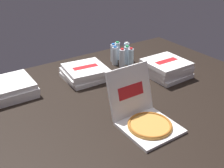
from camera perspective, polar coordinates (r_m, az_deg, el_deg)
name	(u,v)px	position (r m, az deg, el deg)	size (l,w,h in m)	color
ground_plane	(119,102)	(2.59, 1.50, -3.71)	(3.20, 2.40, 0.02)	black
open_pizza_box	(144,116)	(2.25, 6.59, -6.50)	(0.41, 0.54, 0.42)	white
pizza_stack_right_near	(11,88)	(2.83, -19.98, -0.79)	(0.43, 0.44, 0.13)	white
pizza_stack_right_mid	(85,73)	(2.98, -5.62, 2.33)	(0.47, 0.47, 0.14)	white
pizza_stack_center_near	(166,68)	(3.08, 11.10, 3.19)	(0.44, 0.44, 0.18)	white
water_bottle_0	(127,55)	(3.32, 3.07, 5.90)	(0.07, 0.07, 0.23)	silver
water_bottle_1	(113,53)	(3.38, 0.26, 6.40)	(0.07, 0.07, 0.23)	white
water_bottle_2	(117,51)	(3.45, 1.09, 6.79)	(0.07, 0.07, 0.23)	silver
water_bottle_3	(115,56)	(3.30, 0.60, 5.81)	(0.07, 0.07, 0.23)	white
water_bottle_4	(126,52)	(3.43, 2.99, 6.66)	(0.07, 0.07, 0.23)	silver
water_bottle_5	(122,58)	(3.23, 2.08, 5.31)	(0.07, 0.07, 0.23)	white
water_bottle_6	(131,58)	(3.25, 3.88, 5.43)	(0.07, 0.07, 0.23)	silver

